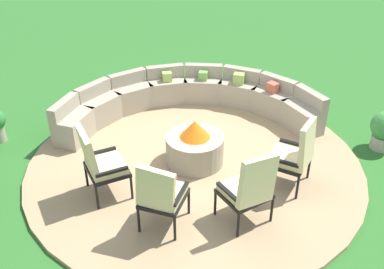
% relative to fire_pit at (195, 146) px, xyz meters
% --- Properties ---
extents(ground_plane, '(24.00, 24.00, 0.00)m').
position_rel_fire_pit_xyz_m(ground_plane, '(0.00, 0.00, -0.35)').
color(ground_plane, '#2D6B28').
extents(patio_circle, '(5.30, 5.30, 0.06)m').
position_rel_fire_pit_xyz_m(patio_circle, '(0.00, 0.00, -0.32)').
color(patio_circle, tan).
rests_on(patio_circle, ground_plane).
extents(fire_pit, '(0.91, 0.91, 0.75)m').
position_rel_fire_pit_xyz_m(fire_pit, '(0.00, 0.00, 0.00)').
color(fire_pit, '#9E937F').
rests_on(fire_pit, patio_circle).
extents(curved_stone_bench, '(4.64, 2.23, 0.71)m').
position_rel_fire_pit_xyz_m(curved_stone_bench, '(0.22, 1.59, 0.00)').
color(curved_stone_bench, '#9E937F').
rests_on(curved_stone_bench, patio_circle).
extents(lounge_chair_front_left, '(0.69, 0.71, 1.09)m').
position_rel_fire_pit_xyz_m(lounge_chair_front_left, '(-1.46, -0.50, 0.27)').
color(lounge_chair_front_left, black).
rests_on(lounge_chair_front_left, patio_circle).
extents(lounge_chair_front_right, '(0.75, 0.78, 1.06)m').
position_rel_fire_pit_xyz_m(lounge_chair_front_right, '(-0.75, -1.36, 0.25)').
color(lounge_chair_front_right, black).
rests_on(lounge_chair_front_right, patio_circle).
extents(lounge_chair_back_left, '(0.75, 0.73, 1.11)m').
position_rel_fire_pit_xyz_m(lounge_chair_back_left, '(0.37, -1.50, 0.27)').
color(lounge_chair_back_left, black).
rests_on(lounge_chair_back_left, patio_circle).
extents(lounge_chair_back_right, '(0.80, 0.82, 1.09)m').
position_rel_fire_pit_xyz_m(lounge_chair_back_right, '(1.27, -0.89, 0.27)').
color(lounge_chair_back_right, black).
rests_on(lounge_chair_back_right, patio_circle).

